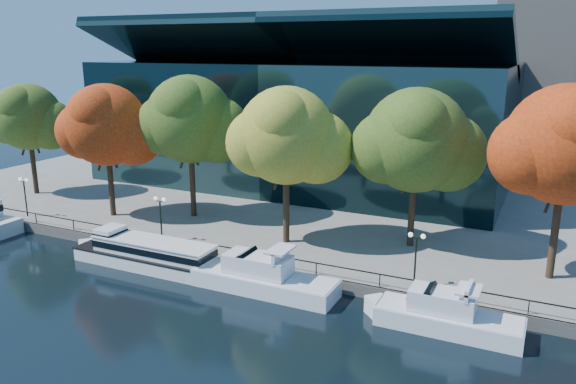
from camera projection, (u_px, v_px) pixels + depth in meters
The scene contains 16 objects.
ground at pixel (184, 279), 44.47m from camera, with size 160.00×160.00×0.00m, color black.
promenade at pixel (343, 179), 76.08m from camera, with size 90.00×67.08×1.00m.
railing at pixel (206, 244), 46.82m from camera, with size 88.20×0.08×0.99m.
convention_building at pixel (303, 122), 71.73m from camera, with size 50.00×24.57×21.43m.
tour_boat at pixel (146, 252), 46.93m from camera, with size 15.21×3.39×2.89m.
cruiser_near at pixel (259, 276), 42.34m from camera, with size 12.46×3.21×3.61m.
cruiser_far at pixel (442, 314), 36.43m from camera, with size 10.40×2.88×3.40m.
tree_0 at pixel (29, 118), 64.33m from camera, with size 9.57×7.85×12.90m.
tree_1 at pixel (107, 127), 55.62m from camera, with size 10.21×8.37×13.44m.
tree_2 at pixel (191, 121), 55.24m from camera, with size 10.89×8.93×14.29m.
tree_3 at pixel (288, 138), 47.68m from camera, with size 10.53×8.63×13.76m.
tree_4 at pixel (418, 143), 46.83m from camera, with size 11.03×9.05×13.72m.
tree_5 at pixel (568, 148), 39.73m from camera, with size 10.84×8.89×14.49m.
lamp_0 at pixel (24, 188), 56.91m from camera, with size 1.26×0.36×4.03m.
lamp_1 at pixel (160, 208), 49.73m from camera, with size 1.26×0.36×4.03m.
lamp_2 at pixel (416, 247), 40.18m from camera, with size 1.26×0.36×4.03m.
Camera 1 is at (25.33, -33.63, 17.94)m, focal length 35.00 mm.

